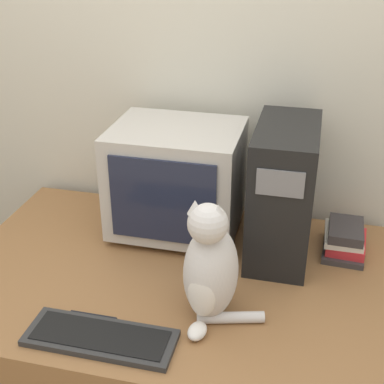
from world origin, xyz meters
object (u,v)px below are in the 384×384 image
Objects in this scene: cat at (210,269)px; pen at (94,315)px; crt_monitor at (177,180)px; computer_tower at (283,191)px; book_stack at (345,239)px; keyboard at (100,338)px.

cat reaches higher than pen.
crt_monitor reaches higher than pen.
cat is (-0.16, -0.41, -0.06)m from computer_tower.
crt_monitor is 0.58m from pen.
book_stack is (0.39, 0.44, -0.12)m from cat.
computer_tower reaches higher than book_stack.
computer_tower is 0.44m from cat.
pen is (-0.11, -0.54, -0.21)m from crt_monitor.
crt_monitor is 1.07× the size of keyboard.
computer_tower reaches higher than keyboard.
cat is at bearing 14.78° from pen.
pen is (-0.33, -0.09, -0.16)m from cat.
crt_monitor is 0.39m from computer_tower.
keyboard is 0.91m from book_stack.
book_stack is (0.61, -0.00, -0.16)m from crt_monitor.
book_stack is at bearing 43.11° from keyboard.
book_stack is at bearing 36.34° from pen.
pen is (-0.50, -0.49, -0.23)m from computer_tower.
book_stack is at bearing 56.32° from cat.
computer_tower reaches higher than cat.
book_stack is (0.66, 0.62, 0.04)m from keyboard.
computer_tower is 0.76m from keyboard.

